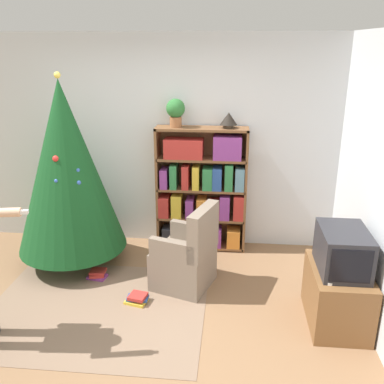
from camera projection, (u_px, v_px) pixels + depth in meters
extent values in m
plane|color=#846042|center=(131.00, 330.00, 3.90)|extent=(14.00, 14.00, 0.00)
cube|color=silver|center=(163.00, 143.00, 5.31)|extent=(8.00, 0.10, 2.60)
cube|color=#7F6651|center=(97.00, 309.00, 4.20)|extent=(2.12, 1.71, 0.01)
cube|color=brown|center=(158.00, 188.00, 5.29)|extent=(0.03, 0.28, 1.54)
cube|color=brown|center=(245.00, 191.00, 5.19)|extent=(0.03, 0.28, 1.54)
cube|color=brown|center=(202.00, 129.00, 4.99)|extent=(1.10, 0.28, 0.03)
cube|color=brown|center=(202.00, 186.00, 5.37)|extent=(1.10, 0.01, 1.54)
cube|color=brown|center=(201.00, 244.00, 5.48)|extent=(1.07, 0.28, 0.03)
cube|color=#232328|center=(169.00, 235.00, 5.44)|extent=(0.16, 0.20, 0.23)
cube|color=#5B899E|center=(184.00, 234.00, 5.44)|extent=(0.18, 0.24, 0.25)
cube|color=#2D7A42|center=(202.00, 234.00, 5.40)|extent=(0.18, 0.21, 0.30)
cube|color=#843889|center=(216.00, 236.00, 5.39)|extent=(0.13, 0.20, 0.24)
cube|color=orange|center=(233.00, 237.00, 5.38)|extent=(0.16, 0.22, 0.23)
cube|color=brown|center=(201.00, 217.00, 5.36)|extent=(1.07, 0.28, 0.03)
cube|color=#B22D28|center=(165.00, 205.00, 5.34)|extent=(0.13, 0.25, 0.26)
cube|color=gold|center=(177.00, 205.00, 5.33)|extent=(0.12, 0.26, 0.28)
cube|color=#843889|center=(190.00, 207.00, 5.32)|extent=(0.10, 0.26, 0.23)
cube|color=orange|center=(202.00, 207.00, 5.29)|extent=(0.12, 0.23, 0.25)
cube|color=#B22D28|center=(214.00, 209.00, 5.28)|extent=(0.13, 0.22, 0.23)
cube|color=#843889|center=(225.00, 207.00, 5.25)|extent=(0.12, 0.21, 0.30)
cube|color=#B22D28|center=(238.00, 207.00, 5.23)|extent=(0.12, 0.21, 0.31)
cube|color=brown|center=(201.00, 189.00, 5.23)|extent=(1.07, 0.28, 0.03)
cube|color=#843889|center=(165.00, 178.00, 5.21)|extent=(0.09, 0.24, 0.23)
cube|color=#2D7A42|center=(174.00, 176.00, 5.20)|extent=(0.08, 0.25, 0.29)
cube|color=#B22D28|center=(186.00, 176.00, 5.18)|extent=(0.08, 0.24, 0.29)
cube|color=gold|center=(196.00, 177.00, 5.17)|extent=(0.08, 0.23, 0.28)
cube|color=#2D7A42|center=(208.00, 178.00, 5.14)|extent=(0.11, 0.20, 0.27)
cube|color=#284C93|center=(217.00, 178.00, 5.15)|extent=(0.11, 0.23, 0.27)
cube|color=#2D7A42|center=(229.00, 177.00, 5.11)|extent=(0.10, 0.21, 0.32)
cube|color=#5B899E|center=(240.00, 179.00, 5.11)|extent=(0.11, 0.20, 0.28)
cube|color=brown|center=(202.00, 159.00, 5.11)|extent=(1.07, 0.28, 0.03)
cube|color=#B22D28|center=(184.00, 148.00, 5.05)|extent=(0.46, 0.21, 0.23)
cube|color=#843889|center=(228.00, 147.00, 5.02)|extent=(0.33, 0.25, 0.28)
cube|color=brown|center=(337.00, 296.00, 3.94)|extent=(0.50, 0.77, 0.55)
cube|color=#28282D|center=(343.00, 250.00, 3.78)|extent=(0.41, 0.58, 0.38)
cube|color=black|center=(351.00, 267.00, 3.51)|extent=(0.33, 0.01, 0.30)
cube|color=white|center=(329.00, 281.00, 3.64)|extent=(0.04, 0.12, 0.02)
cylinder|color=#4C3323|center=(76.00, 258.00, 5.09)|extent=(0.36, 0.36, 0.10)
cylinder|color=brown|center=(75.00, 250.00, 5.05)|extent=(0.08, 0.08, 0.12)
cone|color=#14471E|center=(66.00, 167.00, 4.71)|extent=(1.22, 1.22, 1.91)
sphere|color=#335BB2|center=(82.00, 144.00, 4.80)|extent=(0.04, 0.04, 0.04)
sphere|color=#335BB2|center=(79.00, 183.00, 4.50)|extent=(0.05, 0.05, 0.05)
sphere|color=red|center=(51.00, 125.00, 4.62)|extent=(0.05, 0.05, 0.05)
sphere|color=#335BB2|center=(78.00, 170.00, 4.50)|extent=(0.05, 0.05, 0.05)
sphere|color=#335BB2|center=(56.00, 181.00, 4.44)|extent=(0.05, 0.05, 0.05)
sphere|color=red|center=(56.00, 159.00, 4.43)|extent=(0.07, 0.07, 0.07)
sphere|color=#E5CC4C|center=(57.00, 75.00, 4.39)|extent=(0.07, 0.07, 0.07)
cube|color=#7A6B5B|center=(183.00, 267.00, 4.56)|extent=(0.71, 0.71, 0.42)
cube|color=#7A6B5B|center=(203.00, 231.00, 4.32)|extent=(0.29, 0.57, 0.50)
cube|color=#7A6B5B|center=(192.00, 232.00, 4.67)|extent=(0.50, 0.24, 0.20)
cube|color=#7A6B5B|center=(173.00, 250.00, 4.25)|extent=(0.50, 0.24, 0.20)
cube|color=white|center=(21.00, 212.00, 3.20)|extent=(0.11, 0.06, 0.03)
cylinder|color=#935B38|center=(176.00, 122.00, 4.99)|extent=(0.14, 0.14, 0.12)
sphere|color=#2D7033|center=(176.00, 108.00, 4.94)|extent=(0.22, 0.22, 0.22)
cylinder|color=#473828|center=(228.00, 126.00, 4.95)|extent=(0.12, 0.12, 0.04)
cone|color=black|center=(229.00, 119.00, 4.92)|extent=(0.20, 0.20, 0.14)
cube|color=#843889|center=(97.00, 277.00, 4.75)|extent=(0.22, 0.17, 0.03)
cube|color=#B22D28|center=(97.00, 274.00, 4.74)|extent=(0.18, 0.18, 0.03)
cube|color=#B22D28|center=(98.00, 271.00, 4.74)|extent=(0.17, 0.14, 0.03)
cube|color=gold|center=(136.00, 301.00, 4.30)|extent=(0.24, 0.20, 0.03)
cube|color=#284C93|center=(138.00, 298.00, 4.31)|extent=(0.22, 0.13, 0.02)
cube|color=#B22D28|center=(138.00, 296.00, 4.29)|extent=(0.20, 0.19, 0.03)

